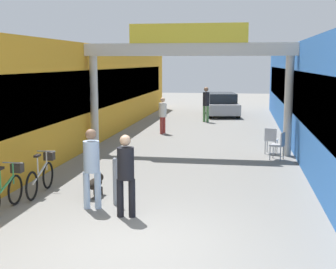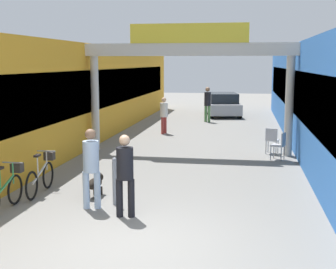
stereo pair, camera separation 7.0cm
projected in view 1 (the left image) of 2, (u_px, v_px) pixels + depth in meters
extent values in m
plane|color=gray|center=(132.00, 243.00, 8.10)|extent=(80.00, 80.00, 0.00)
cube|color=gold|center=(73.00, 92.00, 19.34)|extent=(3.00, 26.00, 3.77)
cube|color=black|center=(108.00, 88.00, 19.08)|extent=(0.04, 23.40, 1.51)
cube|color=blue|center=(329.00, 95.00, 17.75)|extent=(3.00, 26.00, 3.77)
cube|color=black|center=(290.00, 89.00, 17.95)|extent=(0.04, 23.40, 1.51)
cylinder|color=beige|center=(94.00, 104.00, 16.55)|extent=(0.28, 0.28, 3.32)
cylinder|color=beige|center=(288.00, 106.00, 15.50)|extent=(0.28, 0.28, 3.32)
cube|color=beige|center=(188.00, 50.00, 15.74)|extent=(7.40, 0.44, 0.42)
cube|color=yellow|center=(188.00, 33.00, 15.46)|extent=(3.96, 0.10, 0.64)
cylinder|color=#A5BFE0|center=(87.00, 190.00, 9.97)|extent=(0.16, 0.16, 0.80)
cylinder|color=#A5BFE0|center=(98.00, 190.00, 9.98)|extent=(0.16, 0.16, 0.80)
cylinder|color=#A5BFE0|center=(91.00, 157.00, 9.86)|extent=(0.39, 0.39, 0.66)
sphere|color=#8C664C|center=(91.00, 134.00, 9.79)|extent=(0.26, 0.26, 0.23)
cylinder|color=black|center=(120.00, 198.00, 9.45)|extent=(0.15, 0.15, 0.79)
cylinder|color=black|center=(132.00, 198.00, 9.43)|extent=(0.15, 0.15, 0.79)
cylinder|color=black|center=(126.00, 163.00, 9.33)|extent=(0.36, 0.36, 0.65)
sphere|color=tan|center=(125.00, 140.00, 9.26)|extent=(0.24, 0.24, 0.22)
cylinder|color=#99332D|center=(162.00, 126.00, 20.35)|extent=(0.17, 0.17, 0.74)
cylinder|color=#99332D|center=(164.00, 125.00, 20.56)|extent=(0.17, 0.17, 0.74)
cylinder|color=silver|center=(163.00, 110.00, 20.35)|extent=(0.42, 0.42, 0.61)
sphere|color=tan|center=(163.00, 100.00, 20.29)|extent=(0.26, 0.26, 0.21)
cylinder|color=#4C7F47|center=(208.00, 114.00, 24.38)|extent=(0.20, 0.20, 0.86)
cylinder|color=#4C7F47|center=(204.00, 114.00, 24.56)|extent=(0.20, 0.20, 0.86)
cylinder|color=black|center=(206.00, 99.00, 24.35)|extent=(0.48, 0.48, 0.71)
sphere|color=#8C664C|center=(206.00, 89.00, 24.27)|extent=(0.34, 0.34, 0.24)
ellipsoid|color=black|center=(95.00, 184.00, 10.84)|extent=(0.31, 0.63, 0.25)
sphere|color=black|center=(99.00, 177.00, 11.10)|extent=(0.22, 0.22, 0.21)
sphere|color=white|center=(98.00, 182.00, 11.02)|extent=(0.16, 0.16, 0.15)
cylinder|color=black|center=(95.00, 191.00, 11.07)|extent=(0.07, 0.07, 0.20)
cylinder|color=black|center=(101.00, 191.00, 11.04)|extent=(0.07, 0.07, 0.20)
cylinder|color=black|center=(89.00, 195.00, 10.72)|extent=(0.07, 0.07, 0.20)
cylinder|color=black|center=(95.00, 195.00, 10.68)|extent=(0.07, 0.07, 0.20)
torus|color=black|center=(15.00, 190.00, 10.27)|extent=(0.06, 0.67, 0.67)
cube|color=#338C4C|center=(4.00, 188.00, 9.74)|extent=(0.05, 0.94, 0.34)
cylinder|color=#338C4C|center=(0.00, 179.00, 9.59)|extent=(0.03, 0.03, 0.42)
cube|color=black|center=(0.00, 169.00, 9.55)|extent=(0.10, 0.22, 0.05)
cylinder|color=#338C4C|center=(13.00, 174.00, 10.15)|extent=(0.03, 0.03, 0.46)
cylinder|color=gray|center=(13.00, 163.00, 10.11)|extent=(0.46, 0.04, 0.03)
cube|color=#332D28|center=(17.00, 168.00, 10.33)|extent=(0.24, 0.20, 0.20)
torus|color=black|center=(48.00, 175.00, 11.58)|extent=(0.08, 0.67, 0.67)
torus|color=black|center=(32.00, 186.00, 10.58)|extent=(0.08, 0.67, 0.67)
cube|color=beige|center=(40.00, 173.00, 11.05)|extent=(0.08, 0.94, 0.34)
cylinder|color=beige|center=(38.00, 165.00, 10.90)|extent=(0.03, 0.03, 0.42)
cube|color=black|center=(37.00, 156.00, 10.87)|extent=(0.11, 0.22, 0.05)
cylinder|color=beige|center=(47.00, 161.00, 11.46)|extent=(0.03, 0.03, 0.46)
cylinder|color=gray|center=(46.00, 151.00, 11.43)|extent=(0.46, 0.05, 0.03)
cube|color=#332D28|center=(49.00, 156.00, 11.65)|extent=(0.25, 0.21, 0.20)
cylinder|color=gray|center=(115.00, 183.00, 10.23)|extent=(0.10, 0.10, 0.98)
sphere|color=gray|center=(115.00, 160.00, 10.16)|extent=(0.10, 0.10, 0.10)
cylinder|color=gray|center=(270.00, 153.00, 14.96)|extent=(0.04, 0.04, 0.45)
cylinder|color=gray|center=(273.00, 151.00, 15.25)|extent=(0.04, 0.04, 0.45)
cylinder|color=gray|center=(280.00, 154.00, 14.79)|extent=(0.04, 0.04, 0.45)
cylinder|color=gray|center=(283.00, 152.00, 15.08)|extent=(0.04, 0.04, 0.45)
cube|color=silver|center=(277.00, 145.00, 14.98)|extent=(0.51, 0.51, 0.04)
cube|color=silver|center=(283.00, 139.00, 14.86)|extent=(0.18, 0.39, 0.40)
cylinder|color=gray|center=(267.00, 146.00, 16.28)|extent=(0.04, 0.04, 0.45)
cylinder|color=gray|center=(277.00, 146.00, 16.15)|extent=(0.04, 0.04, 0.45)
cylinder|color=gray|center=(265.00, 147.00, 15.98)|extent=(0.04, 0.04, 0.45)
cylinder|color=gray|center=(275.00, 148.00, 15.84)|extent=(0.04, 0.04, 0.45)
cube|color=silver|center=(271.00, 140.00, 16.03)|extent=(0.49, 0.49, 0.04)
cube|color=silver|center=(271.00, 134.00, 15.83)|extent=(0.40, 0.14, 0.40)
cube|color=#99999E|center=(221.00, 107.00, 27.50)|extent=(2.41, 4.24, 0.60)
cube|color=#1E2328|center=(221.00, 98.00, 27.26)|extent=(1.93, 2.44, 0.55)
cylinder|color=black|center=(205.00, 108.00, 28.95)|extent=(0.30, 0.63, 0.60)
cylinder|color=black|center=(230.00, 108.00, 28.97)|extent=(0.30, 0.63, 0.60)
cylinder|color=black|center=(210.00, 113.00, 26.08)|extent=(0.30, 0.63, 0.60)
cylinder|color=black|center=(238.00, 113.00, 26.10)|extent=(0.30, 0.63, 0.60)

